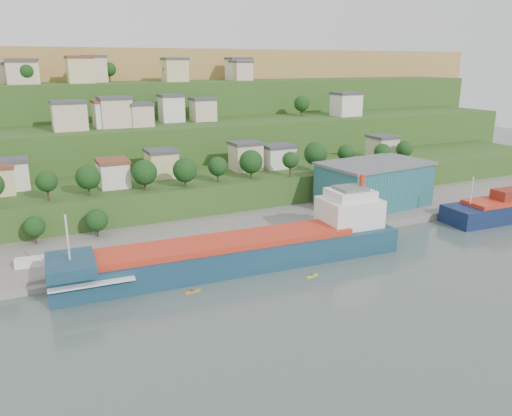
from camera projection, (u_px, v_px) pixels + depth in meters
ground at (296, 274)px, 103.13m from camera, size 500.00×500.00×0.00m
quay at (308, 223)px, 135.67m from camera, size 220.00×26.00×4.00m
pebble_beach at (2, 282)px, 99.32m from camera, size 40.00×18.00×2.40m
hillside at (127, 150)px, 249.12m from camera, size 360.00×210.71×96.00m
cargo_ship_near at (247, 251)px, 107.06m from camera, size 75.35×15.66×19.23m
warehouse at (374, 184)px, 144.07m from camera, size 32.81×22.13×12.80m
caravan at (30, 264)px, 101.84m from camera, size 5.79×2.92×2.60m
dinghy at (70, 272)px, 100.04m from camera, size 3.79×1.56×0.75m
kayak_orange at (193, 291)px, 94.93m from camera, size 3.30×0.92×0.82m
kayak_yellow at (312, 276)px, 101.81m from camera, size 2.99×1.26×0.74m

